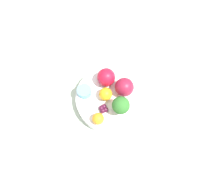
{
  "coord_description": "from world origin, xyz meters",
  "views": [
    {
      "loc": [
        0.27,
        0.07,
        0.72
      ],
      "look_at": [
        0.0,
        0.0,
        0.07
      ],
      "focal_mm": 35.0,
      "sensor_mm": 36.0,
      "label": 1
    }
  ],
  "objects_px": {
    "orange_back": "(98,119)",
    "grape_cluster": "(103,109)",
    "broccoli": "(121,106)",
    "apple_red": "(106,77)",
    "bowl": "(112,98)",
    "small_cup": "(84,91)",
    "napkin": "(97,45)",
    "orange_front": "(106,94)",
    "apple_green": "(124,87)"
  },
  "relations": [
    {
      "from": "broccoli",
      "to": "napkin",
      "type": "height_order",
      "value": "broccoli"
    },
    {
      "from": "bowl",
      "to": "grape_cluster",
      "type": "height_order",
      "value": "grape_cluster"
    },
    {
      "from": "bowl",
      "to": "broccoli",
      "type": "relative_size",
      "value": 3.31
    },
    {
      "from": "grape_cluster",
      "to": "small_cup",
      "type": "xyz_separation_m",
      "value": [
        -0.04,
        -0.08,
        0.0
      ]
    },
    {
      "from": "apple_red",
      "to": "grape_cluster",
      "type": "distance_m",
      "value": 0.1
    },
    {
      "from": "bowl",
      "to": "small_cup",
      "type": "bearing_deg",
      "value": -83.41
    },
    {
      "from": "orange_back",
      "to": "orange_front",
      "type": "bearing_deg",
      "value": 179.34
    },
    {
      "from": "apple_green",
      "to": "napkin",
      "type": "relative_size",
      "value": 0.36
    },
    {
      "from": "bowl",
      "to": "grape_cluster",
      "type": "relative_size",
      "value": 7.54
    },
    {
      "from": "orange_back",
      "to": "grape_cluster",
      "type": "distance_m",
      "value": 0.04
    },
    {
      "from": "bowl",
      "to": "orange_back",
      "type": "bearing_deg",
      "value": -12.73
    },
    {
      "from": "apple_red",
      "to": "grape_cluster",
      "type": "height_order",
      "value": "apple_red"
    },
    {
      "from": "napkin",
      "to": "broccoli",
      "type": "bearing_deg",
      "value": 31.47
    },
    {
      "from": "orange_back",
      "to": "small_cup",
      "type": "bearing_deg",
      "value": -138.99
    },
    {
      "from": "apple_red",
      "to": "napkin",
      "type": "height_order",
      "value": "apple_red"
    },
    {
      "from": "bowl",
      "to": "apple_green",
      "type": "bearing_deg",
      "value": 129.96
    },
    {
      "from": "orange_front",
      "to": "grape_cluster",
      "type": "bearing_deg",
      "value": 6.24
    },
    {
      "from": "orange_back",
      "to": "napkin",
      "type": "height_order",
      "value": "orange_back"
    },
    {
      "from": "small_cup",
      "to": "bowl",
      "type": "bearing_deg",
      "value": 96.59
    },
    {
      "from": "broccoli",
      "to": "orange_front",
      "type": "xyz_separation_m",
      "value": [
        -0.03,
        -0.06,
        -0.02
      ]
    },
    {
      "from": "apple_red",
      "to": "small_cup",
      "type": "relative_size",
      "value": 1.3
    },
    {
      "from": "apple_red",
      "to": "grape_cluster",
      "type": "bearing_deg",
      "value": 9.88
    },
    {
      "from": "small_cup",
      "to": "napkin",
      "type": "height_order",
      "value": "small_cup"
    },
    {
      "from": "broccoli",
      "to": "napkin",
      "type": "xyz_separation_m",
      "value": [
        -0.25,
        -0.15,
        -0.08
      ]
    },
    {
      "from": "small_cup",
      "to": "orange_front",
      "type": "bearing_deg",
      "value": 92.9
    },
    {
      "from": "broccoli",
      "to": "apple_red",
      "type": "xyz_separation_m",
      "value": [
        -0.09,
        -0.07,
        -0.01
      ]
    },
    {
      "from": "broccoli",
      "to": "napkin",
      "type": "bearing_deg",
      "value": -148.53
    },
    {
      "from": "apple_green",
      "to": "orange_back",
      "type": "height_order",
      "value": "apple_green"
    },
    {
      "from": "apple_red",
      "to": "orange_back",
      "type": "distance_m",
      "value": 0.14
    },
    {
      "from": "orange_front",
      "to": "napkin",
      "type": "relative_size",
      "value": 0.25
    },
    {
      "from": "bowl",
      "to": "grape_cluster",
      "type": "xyz_separation_m",
      "value": [
        0.05,
        -0.01,
        0.03
      ]
    },
    {
      "from": "broccoli",
      "to": "orange_back",
      "type": "xyz_separation_m",
      "value": [
        0.05,
        -0.06,
        -0.02
      ]
    },
    {
      "from": "grape_cluster",
      "to": "napkin",
      "type": "xyz_separation_m",
      "value": [
        -0.26,
        -0.1,
        -0.04
      ]
    },
    {
      "from": "bowl",
      "to": "small_cup",
      "type": "height_order",
      "value": "small_cup"
    },
    {
      "from": "apple_green",
      "to": "grape_cluster",
      "type": "relative_size",
      "value": 1.93
    },
    {
      "from": "apple_green",
      "to": "orange_front",
      "type": "distance_m",
      "value": 0.06
    },
    {
      "from": "broccoli",
      "to": "apple_red",
      "type": "height_order",
      "value": "broccoli"
    },
    {
      "from": "bowl",
      "to": "apple_red",
      "type": "relative_size",
      "value": 3.97
    },
    {
      "from": "bowl",
      "to": "orange_front",
      "type": "height_order",
      "value": "orange_front"
    },
    {
      "from": "orange_front",
      "to": "orange_back",
      "type": "distance_m",
      "value": 0.08
    },
    {
      "from": "bowl",
      "to": "napkin",
      "type": "bearing_deg",
      "value": -151.22
    },
    {
      "from": "apple_green",
      "to": "napkin",
      "type": "height_order",
      "value": "apple_green"
    },
    {
      "from": "broccoli",
      "to": "apple_green",
      "type": "bearing_deg",
      "value": -176.2
    },
    {
      "from": "apple_red",
      "to": "apple_green",
      "type": "xyz_separation_m",
      "value": [
        0.02,
        0.07,
        0.0
      ]
    },
    {
      "from": "napkin",
      "to": "apple_green",
      "type": "bearing_deg",
      "value": 39.32
    },
    {
      "from": "grape_cluster",
      "to": "napkin",
      "type": "distance_m",
      "value": 0.28
    },
    {
      "from": "apple_red",
      "to": "small_cup",
      "type": "xyz_separation_m",
      "value": [
        0.06,
        -0.06,
        -0.02
      ]
    },
    {
      "from": "bowl",
      "to": "broccoli",
      "type": "bearing_deg",
      "value": 43.09
    },
    {
      "from": "orange_back",
      "to": "napkin",
      "type": "bearing_deg",
      "value": -162.56
    },
    {
      "from": "apple_red",
      "to": "orange_front",
      "type": "bearing_deg",
      "value": 12.85
    }
  ]
}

